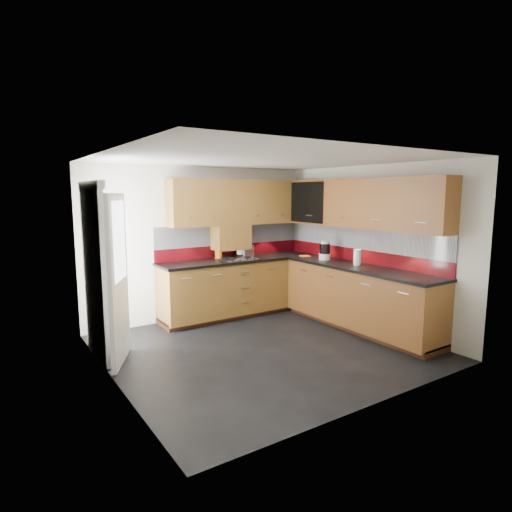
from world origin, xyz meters
TOP-DOWN VIEW (x-y plane):
  - room at (0.00, 0.00)m, footprint 4.00×3.80m
  - base_cabinets at (1.07, 0.72)m, footprint 2.70×3.20m
  - countertop at (1.05, 0.70)m, footprint 2.72×3.22m
  - backsplash at (1.28, 0.93)m, footprint 2.70×3.20m
  - upper_cabinets at (1.23, 0.78)m, footprint 2.50×3.20m
  - extractor_hood at (0.45, 1.64)m, footprint 0.60×0.33m
  - glass_cabinet at (1.71, 1.07)m, footprint 0.32×0.80m
  - back_door at (-1.78, 0.75)m, footprint 0.42×1.19m
  - gas_hob at (0.45, 1.47)m, footprint 0.57×0.50m
  - utensil_pot at (0.22, 1.63)m, footprint 0.11×0.11m
  - toaster at (0.73, 1.64)m, footprint 0.31×0.25m
  - food_processor at (1.60, 0.65)m, footprint 0.18×0.18m
  - paper_towel at (1.64, -0.01)m, footprint 0.12×0.12m
  - orange_cloth at (1.55, 1.08)m, footprint 0.17×0.15m

SIDE VIEW (x-z plane):
  - base_cabinets at x=1.07m, z-range -0.04..0.91m
  - countertop at x=1.05m, z-range 0.90..0.94m
  - orange_cloth at x=1.55m, z-range 0.94..0.96m
  - gas_hob at x=0.45m, z-range 0.93..0.98m
  - utensil_pot at x=0.22m, z-range 0.83..1.23m
  - back_door at x=-1.78m, z-range 0.01..2.05m
  - toaster at x=0.73m, z-range 0.94..1.13m
  - paper_towel at x=1.64m, z-range 0.94..1.17m
  - food_processor at x=1.60m, z-range 0.93..1.22m
  - backsplash at x=1.28m, z-range 0.94..1.48m
  - extractor_hood at x=0.45m, z-range 1.08..1.48m
  - room at x=0.00m, z-range 0.18..2.82m
  - upper_cabinets at x=1.23m, z-range 1.48..2.20m
  - glass_cabinet at x=1.71m, z-range 1.54..2.20m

